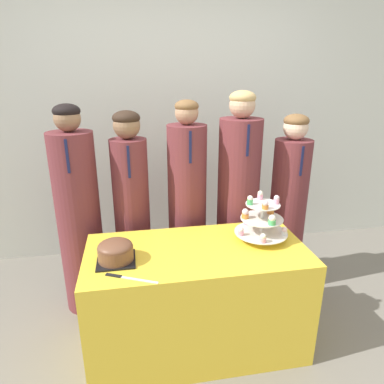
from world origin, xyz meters
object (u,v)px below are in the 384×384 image
object	(u,v)px
round_cake	(116,251)
student_3	(238,204)
cake_knife	(123,277)
cupcake_stand	(262,219)
student_1	(132,215)
student_2	(187,210)
student_4	(288,209)
student_0	(79,219)

from	to	relation	value
round_cake	student_3	bearing A→B (deg)	33.94
cake_knife	cupcake_stand	world-z (taller)	cupcake_stand
student_3	student_1	bearing A→B (deg)	-180.00
student_2	student_4	world-z (taller)	student_2
student_1	student_2	size ratio (longest dim) A/B	0.96
cupcake_stand	student_2	bearing A→B (deg)	128.85
student_4	student_3	bearing A→B (deg)	180.00
cupcake_stand	student_0	xyz separation A→B (m)	(-1.19, 0.49, -0.12)
cake_knife	cupcake_stand	size ratio (longest dim) A/B	0.81
cake_knife	student_2	bearing A→B (deg)	84.33
round_cake	student_0	xyz separation A→B (m)	(-0.28, 0.61, -0.05)
student_2	cake_knife	bearing A→B (deg)	-121.03
cake_knife	student_4	bearing A→B (deg)	56.70
cupcake_stand	student_4	distance (m)	0.67
cupcake_stand	student_3	xyz separation A→B (m)	(-0.00, 0.49, -0.08)
cupcake_stand	student_3	world-z (taller)	student_3
round_cake	cupcake_stand	size ratio (longest dim) A/B	0.64
student_1	cake_knife	bearing A→B (deg)	-94.45
student_1	round_cake	bearing A→B (deg)	-99.22
cake_knife	student_0	world-z (taller)	student_0
student_1	student_2	distance (m)	0.41
student_0	student_1	xyz separation A→B (m)	(0.38, -0.00, -0.00)
student_2	student_4	bearing A→B (deg)	-0.00
student_2	student_4	xyz separation A→B (m)	(0.82, -0.00, -0.05)
cake_knife	student_1	xyz separation A→B (m)	(0.06, 0.79, 0.02)
student_2	student_3	distance (m)	0.40
student_2	student_0	bearing A→B (deg)	180.00
student_4	student_0	bearing A→B (deg)	180.00
student_4	cake_knife	bearing A→B (deg)	-148.66
student_0	student_3	world-z (taller)	student_3
round_cake	cake_knife	bearing A→B (deg)	-77.79
cake_knife	cupcake_stand	distance (m)	0.93
student_0	student_3	xyz separation A→B (m)	(1.19, 0.00, 0.04)
student_1	student_4	distance (m)	1.24
cake_knife	student_0	distance (m)	0.85
cake_knife	student_3	size ratio (longest dim) A/B	0.17
cupcake_stand	student_0	bearing A→B (deg)	157.45
round_cake	student_2	distance (m)	0.80
student_3	student_4	distance (m)	0.43
cake_knife	student_3	distance (m)	1.18
student_1	student_3	world-z (taller)	student_3
student_0	cake_knife	bearing A→B (deg)	-68.05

